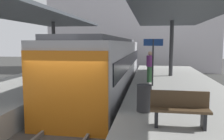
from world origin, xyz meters
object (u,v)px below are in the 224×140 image
at_px(commuter_train, 109,64).
at_px(passenger_near_bench, 150,66).
at_px(platform_bench, 180,108).
at_px(litter_bin, 144,98).
at_px(platform_sign, 153,52).

relative_size(commuter_train, passenger_near_bench, 9.63).
height_order(platform_bench, passenger_near_bench, passenger_near_bench).
relative_size(platform_bench, litter_bin, 1.75).
height_order(litter_bin, passenger_near_bench, passenger_near_bench).
bearing_deg(commuter_train, platform_sign, -49.83).
bearing_deg(passenger_near_bench, platform_bench, -83.65).
xyz_separation_m(commuter_train, litter_bin, (2.35, -7.36, -0.33)).
xyz_separation_m(platform_sign, passenger_near_bench, (-0.13, 1.05, -0.80)).
relative_size(commuter_train, platform_bench, 10.98).
xyz_separation_m(platform_sign, litter_bin, (-0.30, -4.22, -1.22)).
distance_m(platform_sign, passenger_near_bench, 1.33).
xyz_separation_m(commuter_train, passenger_near_bench, (2.51, -2.09, 0.10)).
bearing_deg(litter_bin, platform_sign, 85.96).
height_order(platform_sign, passenger_near_bench, platform_sign).
xyz_separation_m(commuter_train, platform_bench, (3.23, -8.48, -0.26)).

